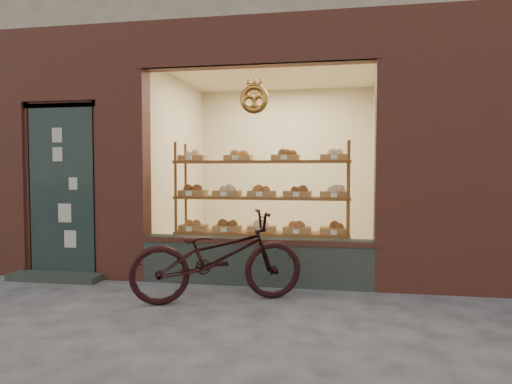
# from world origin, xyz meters

# --- Properties ---
(ground) EXTENTS (90.00, 90.00, 0.00)m
(ground) POSITION_xyz_m (0.00, 0.00, 0.00)
(ground) COLOR #383838
(display_shelf) EXTENTS (2.20, 0.45, 1.70)m
(display_shelf) POSITION_xyz_m (0.45, 2.55, 0.86)
(display_shelf) COLOR brown
(display_shelf) RESTS_ON ground
(bicycle) EXTENTS (1.86, 1.24, 0.93)m
(bicycle) POSITION_xyz_m (0.19, 1.37, 0.46)
(bicycle) COLOR black
(bicycle) RESTS_ON ground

